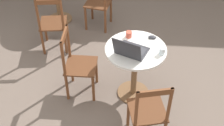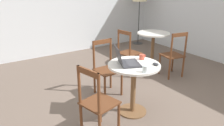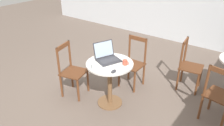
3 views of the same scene
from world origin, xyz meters
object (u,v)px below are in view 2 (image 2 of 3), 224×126
Objects in this scene: cafe_table_mid at (153,41)px; mouse at (156,64)px; cafe_table_near at (134,76)px; drinking_glass at (145,69)px; chair_mid_front at (174,55)px; laptop at (126,61)px; chair_near_back at (106,69)px; chair_near_left at (97,103)px; mug at (142,57)px; chair_mid_left at (128,53)px.

mouse is (-1.41, -1.51, 0.20)m from cafe_table_mid.
drinking_glass is (-0.07, -0.30, 0.23)m from cafe_table_near.
chair_mid_front is 1.82m from drinking_glass.
laptop reaches higher than cafe_table_near.
chair_mid_front is at bearing -100.63° from cafe_table_mid.
cafe_table_near is 0.35m from mouse.
laptop reaches higher than chair_near_back.
laptop is at bearing -161.73° from chair_mid_front.
chair_near_back is at bearing -159.58° from cafe_table_mid.
chair_mid_front is at bearing 31.28° from mouse.
chair_near_left reaches higher than cafe_table_mid.
chair_near_left reaches higher than mug.
mouse is at bearing -38.80° from laptop.
cafe_table_mid is 0.82× the size of chair_near_left.
chair_mid_front is at bearing 18.27° from laptop.
chair_mid_left is at bearing 66.05° from mouse.
cafe_table_near is at bearing -157.09° from mug.
chair_near_left is at bearing 168.05° from drinking_glass.
mouse is (0.31, -0.25, -0.04)m from laptop.
chair_mid_front is (-0.14, -0.73, -0.12)m from cafe_table_mid.
mug is at bearing 15.80° from chair_near_left.
drinking_glass is (0.03, -0.35, -0.01)m from laptop.
chair_mid_front is at bearing -43.83° from chair_mid_left.
chair_mid_left reaches higher than drinking_glass.
mug is (0.00, 0.28, 0.02)m from mouse.
chair_mid_front is at bearing 21.35° from cafe_table_near.
cafe_table_mid is at bearing 79.37° from chair_mid_front.
chair_near_left is 9.21× the size of mouse.
chair_near_left reaches higher than drinking_glass.
chair_mid_front is at bearing -4.79° from chair_near_back.
chair_mid_front reaches higher than cafe_table_mid.
cafe_table_near is at bearing -124.75° from chair_mid_left.
mouse is (0.22, -0.90, 0.32)m from chair_near_back.
chair_mid_front reaches higher than cafe_table_near.
chair_mid_front is (2.18, 0.75, 0.00)m from chair_near_left.
drinking_glass is (-0.91, -1.50, 0.35)m from chair_mid_left.
laptop reaches higher than drinking_glass.
laptop is at bearing -129.08° from chair_mid_left.
mouse is at bearing -76.19° from chair_near_back.
mouse is 0.31m from drinking_glass.
laptop is (-0.09, 0.06, 0.24)m from cafe_table_near.
chair_mid_left is at bearing 41.95° from chair_near_left.
chair_mid_left is 2.11× the size of laptop.
chair_near_back is at bearing 51.88° from chair_near_left.
drinking_glass reaches higher than mouse.
mouse is (-0.62, -1.40, 0.32)m from chair_mid_left.
laptop reaches higher than chair_mid_left.
chair_near_left is 2.11× the size of laptop.
chair_mid_left is at bearing 55.25° from cafe_table_near.
mug is at bearing 6.10° from laptop.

